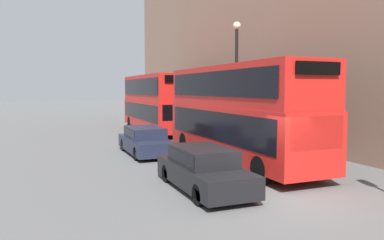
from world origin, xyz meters
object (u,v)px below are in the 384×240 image
bus_second_in_queue (155,101)px  car_dark_sedan (203,167)px  bus_leading (237,110)px  car_hatchback (145,140)px

bus_second_in_queue → car_dark_sedan: (-3.40, -17.10, -1.69)m
bus_leading → car_hatchback: bus_leading is taller
bus_leading → bus_second_in_queue: (0.00, 13.31, 0.00)m
bus_leading → car_dark_sedan: (-3.40, -3.80, -1.68)m
bus_second_in_queue → car_dark_sedan: 17.52m
bus_leading → car_dark_sedan: size_ratio=2.32×
bus_leading → car_dark_sedan: bus_leading is taller
car_dark_sedan → car_hatchback: bearing=90.0°
bus_leading → bus_second_in_queue: bearing=90.0°
bus_second_in_queue → car_hatchback: bearing=-109.4°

